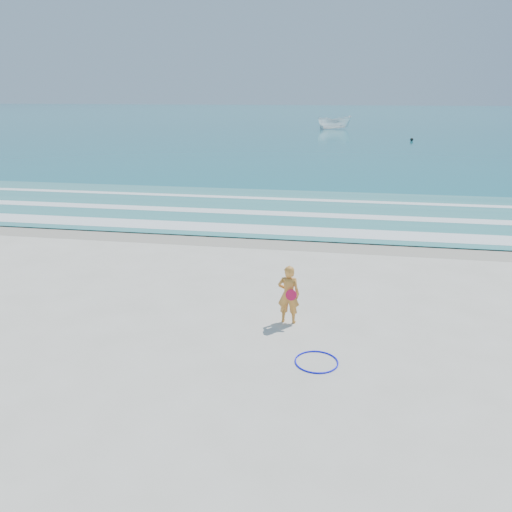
# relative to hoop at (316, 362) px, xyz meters

# --- Properties ---
(ground) EXTENTS (400.00, 400.00, 0.00)m
(ground) POSITION_rel_hoop_xyz_m (-1.90, -0.11, -0.02)
(ground) COLOR silver
(ground) RESTS_ON ground
(wet_sand) EXTENTS (400.00, 2.40, 0.00)m
(wet_sand) POSITION_rel_hoop_xyz_m (-1.90, 8.89, -0.01)
(wet_sand) COLOR #B2A893
(wet_sand) RESTS_ON ground
(ocean) EXTENTS (400.00, 190.00, 0.04)m
(ocean) POSITION_rel_hoop_xyz_m (-1.90, 104.89, 0.00)
(ocean) COLOR #19727F
(ocean) RESTS_ON ground
(shallow) EXTENTS (400.00, 10.00, 0.01)m
(shallow) POSITION_rel_hoop_xyz_m (-1.90, 13.89, 0.03)
(shallow) COLOR #59B7AD
(shallow) RESTS_ON ocean
(foam_near) EXTENTS (400.00, 1.40, 0.01)m
(foam_near) POSITION_rel_hoop_xyz_m (-1.90, 10.19, 0.04)
(foam_near) COLOR white
(foam_near) RESTS_ON shallow
(foam_mid) EXTENTS (400.00, 0.90, 0.01)m
(foam_mid) POSITION_rel_hoop_xyz_m (-1.90, 13.09, 0.04)
(foam_mid) COLOR white
(foam_mid) RESTS_ON shallow
(foam_far) EXTENTS (400.00, 0.60, 0.01)m
(foam_far) POSITION_rel_hoop_xyz_m (-1.90, 16.39, 0.04)
(foam_far) COLOR white
(foam_far) RESTS_ON shallow
(hoop) EXTENTS (1.08, 1.08, 0.03)m
(hoop) POSITION_rel_hoop_xyz_m (0.00, 0.00, 0.00)
(hoop) COLOR #0E12FF
(hoop) RESTS_ON ground
(boat) EXTENTS (5.30, 3.15, 1.92)m
(boat) POSITION_rel_hoop_xyz_m (-1.25, 67.56, 0.98)
(boat) COLOR white
(boat) RESTS_ON ocean
(buoy) EXTENTS (0.36, 0.36, 0.36)m
(buoy) POSITION_rel_hoop_xyz_m (7.87, 50.68, 0.20)
(buoy) COLOR black
(buoy) RESTS_ON ocean
(woman) EXTENTS (0.56, 0.41, 1.49)m
(woman) POSITION_rel_hoop_xyz_m (-0.81, 1.84, 0.73)
(woman) COLOR orange
(woman) RESTS_ON ground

